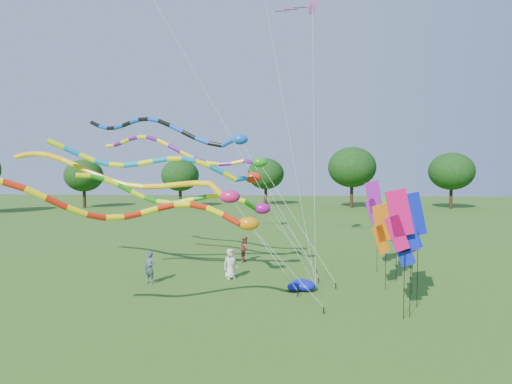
# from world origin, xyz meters

# --- Properties ---
(ground) EXTENTS (160.00, 160.00, 0.00)m
(ground) POSITION_xyz_m (0.00, 0.00, 0.00)
(ground) COLOR #2F5817
(ground) RESTS_ON ground
(tree_ring) EXTENTS (112.03, 118.71, 9.60)m
(tree_ring) POSITION_xyz_m (-0.53, 6.24, 5.18)
(tree_ring) COLOR #382314
(tree_ring) RESTS_ON ground
(tube_kite_red) EXTENTS (11.11, 4.26, 6.13)m
(tube_kite_red) POSITION_xyz_m (-3.40, -1.12, 4.30)
(tube_kite_red) COLOR black
(tube_kite_red) RESTS_ON ground
(tube_kite_orange) EXTENTS (16.17, 4.44, 7.54)m
(tube_kite_orange) POSITION_xyz_m (-6.55, 5.36, 5.38)
(tube_kite_orange) COLOR black
(tube_kite_orange) RESTS_ON ground
(tube_kite_purple) EXTENTS (13.06, 3.98, 8.35)m
(tube_kite_purple) POSITION_xyz_m (-3.86, 6.50, 6.74)
(tube_kite_purple) COLOR black
(tube_kite_purple) RESTS_ON ground
(tube_kite_blue) EXTENTS (14.20, 5.15, 9.55)m
(tube_kite_blue) POSITION_xyz_m (-5.30, 7.95, 8.05)
(tube_kite_blue) COLOR black
(tube_kite_blue) RESTS_ON ground
(tube_kite_cyan) EXTENTS (13.49, 4.50, 7.90)m
(tube_kite_cyan) POSITION_xyz_m (-4.44, 6.37, 5.98)
(tube_kite_cyan) COLOR black
(tube_kite_cyan) RESTS_ON ground
(tube_kite_green) EXTENTS (12.27, 2.90, 6.22)m
(tube_kite_green) POSITION_xyz_m (-3.57, 6.04, 4.30)
(tube_kite_green) COLOR black
(tube_kite_green) RESTS_ON ground
(delta_kite_high_c) EXTENTS (3.05, 6.92, 16.85)m
(delta_kite_high_c) POSITION_xyz_m (2.55, 10.07, 15.85)
(delta_kite_high_c) COLOR black
(delta_kite_high_c) RESTS_ON ground
(banner_pole_green) EXTENTS (1.15, 0.34, 4.62)m
(banner_pole_green) POSITION_xyz_m (6.60, 6.29, 3.36)
(banner_pole_green) COLOR black
(banner_pole_green) RESTS_ON ground
(banner_pole_blue_b) EXTENTS (1.16, 0.12, 4.94)m
(banner_pole_blue_b) POSITION_xyz_m (6.40, 1.91, 3.68)
(banner_pole_blue_b) COLOR black
(banner_pole_blue_b) RESTS_ON ground
(banner_pole_orange) EXTENTS (1.11, 0.50, 4.26)m
(banner_pole_orange) POSITION_xyz_m (5.68, 4.42, 3.00)
(banner_pole_orange) COLOR black
(banner_pole_orange) RESTS_ON ground
(banner_pole_magenta_b) EXTENTS (1.12, 0.48, 4.40)m
(banner_pole_magenta_b) POSITION_xyz_m (6.75, 3.74, 3.14)
(banner_pole_magenta_b) COLOR black
(banner_pole_magenta_b) RESTS_ON ground
(banner_pole_blue_a) EXTENTS (1.16, 0.09, 4.51)m
(banner_pole_blue_a) POSITION_xyz_m (5.77, 0.68, 3.25)
(banner_pole_blue_a) COLOR black
(banner_pole_blue_a) RESTS_ON ground
(banner_pole_magenta_a) EXTENTS (1.16, 0.10, 5.15)m
(banner_pole_magenta_a) POSITION_xyz_m (5.47, 0.41, 3.88)
(banner_pole_magenta_a) COLOR black
(banner_pole_magenta_a) RESTS_ON ground
(banner_pole_violet) EXTENTS (1.13, 0.41, 5.28)m
(banner_pole_violet) POSITION_xyz_m (6.00, 8.09, 4.01)
(banner_pole_violet) COLOR black
(banner_pole_violet) RESTS_ON ground
(blue_nylon_heap) EXTENTS (1.48, 1.54, 0.54)m
(blue_nylon_heap) POSITION_xyz_m (1.73, 4.02, 0.24)
(blue_nylon_heap) COLOR #0D16A9
(blue_nylon_heap) RESTS_ON ground
(person_a) EXTENTS (0.95, 0.86, 1.63)m
(person_a) POSITION_xyz_m (-1.91, 6.05, 0.82)
(person_a) COLOR silver
(person_a) RESTS_ON ground
(person_b) EXTENTS (0.72, 0.61, 1.66)m
(person_b) POSITION_xyz_m (-5.93, 4.79, 0.83)
(person_b) COLOR #414E5C
(person_b) RESTS_ON ground
(person_c) EXTENTS (0.62, 0.79, 1.62)m
(person_c) POSITION_xyz_m (-1.56, 10.37, 0.81)
(person_c) COLOR #964636
(person_c) RESTS_ON ground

